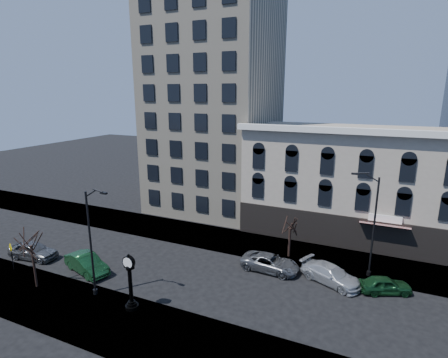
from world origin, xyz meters
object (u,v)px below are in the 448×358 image
at_px(car_near_a, 33,250).
at_px(car_near_b, 87,264).
at_px(street_lamp_near, 94,215).
at_px(warning_sign, 11,252).
at_px(street_clock, 130,284).

relative_size(car_near_a, car_near_b, 0.97).
xyz_separation_m(street_lamp_near, car_near_a, (-10.85, 2.49, -6.09)).
distance_m(street_lamp_near, car_near_b, 7.78).
distance_m(warning_sign, car_near_b, 6.85).
relative_size(street_clock, car_near_a, 0.90).
height_order(car_near_a, car_near_b, car_near_a).
xyz_separation_m(street_lamp_near, car_near_b, (-4.06, 2.60, -6.10)).
height_order(street_lamp_near, car_near_b, street_lamp_near).
distance_m(street_clock, street_lamp_near, 5.80).
relative_size(street_clock, warning_sign, 1.72).
height_order(street_lamp_near, warning_sign, street_lamp_near).
relative_size(street_clock, street_lamp_near, 0.49).
relative_size(street_lamp_near, car_near_a, 1.85).
bearing_deg(car_near_a, warning_sign, -174.87).
xyz_separation_m(warning_sign, car_near_b, (6.27, 2.55, -1.06)).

